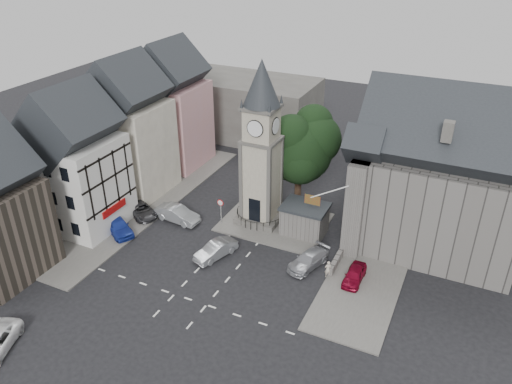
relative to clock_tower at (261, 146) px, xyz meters
The scene contains 23 objects.
ground 11.39m from the clock_tower, 90.00° to the right, with size 120.00×120.00×0.00m, color black.
pavement_west 15.00m from the clock_tower, behind, with size 6.00×30.00×0.14m, color #595651.
pavement_east 14.45m from the clock_tower, ahead, with size 6.00×26.00×0.14m, color #595651.
central_island 8.18m from the clock_tower, ahead, with size 10.00×8.00×0.16m, color #595651.
road_markings 15.74m from the clock_tower, 90.00° to the right, with size 20.00×8.00×0.01m, color silver.
clock_tower is the anchor object (origin of this frame).
stone_shelter 8.15m from the clock_tower, ahead, with size 4.30×3.30×3.08m.
town_tree 5.51m from the clock_tower, 68.23° to the left, with size 7.20×7.20×10.80m.
warning_sign_post 7.34m from the clock_tower, 141.37° to the right, with size 0.70×0.19×2.85m.
terrace_pink 17.51m from the clock_tower, 152.68° to the left, with size 8.10×7.60×12.80m.
terrace_cream 15.58m from the clock_tower, behind, with size 8.10×7.60×12.80m.
terrace_tudor 17.55m from the clock_tower, 152.73° to the right, with size 8.10×7.60×12.00m.
backdrop_west 23.69m from the clock_tower, 120.95° to the left, with size 20.00×10.00×8.00m, color #4C4944.
east_building 15.99m from the clock_tower, 10.92° to the left, with size 14.40×11.40×12.60m.
east_boundary_wall 12.15m from the clock_tower, 12.32° to the left, with size 0.40×16.00×0.90m, color #5F5C58.
flagpole 9.01m from the clock_tower, 26.52° to the right, with size 3.68×0.10×2.74m.
car_west_blue 15.87m from the clock_tower, 144.84° to the right, with size 1.84×4.56×1.55m, color #1C339C.
car_west_silver 11.16m from the clock_tower, 153.11° to the right, with size 1.66×4.77×1.57m, color #A5A9AD.
car_west_grey 14.43m from the clock_tower, 158.71° to the right, with size 2.12×4.60×1.28m, color #323234.
car_island_silver 10.59m from the clock_tower, 97.60° to the right, with size 1.49×4.27×1.41m, color gray.
car_island_east 11.52m from the clock_tower, 37.00° to the right, with size 1.82×4.48×1.30m, color #9A9CA1.
car_east_red 14.58m from the clock_tower, 26.51° to the right, with size 1.45×3.59×1.22m, color maroon.
pedestrian 13.05m from the clock_tower, 33.68° to the right, with size 0.58×0.38×1.59m, color beige.
Camera 1 is at (17.97, -31.17, 26.59)m, focal length 35.00 mm.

